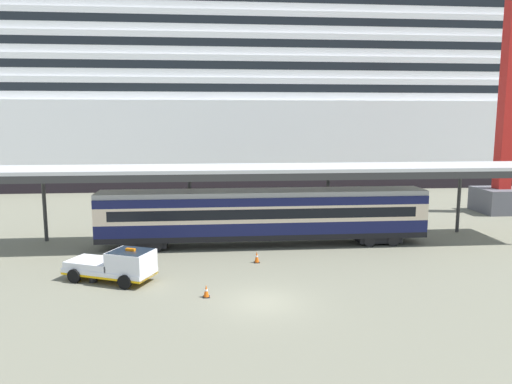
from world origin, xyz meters
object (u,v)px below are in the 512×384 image
cruise_ship (272,88)px  train_carriage (263,214)px  quay_bollard (93,273)px  traffic_cone_mid (206,291)px  traffic_cone_near (257,257)px  service_truck (117,265)px

cruise_ship → train_carriage: bearing=-97.9°
quay_bollard → cruise_ship: bearing=71.3°
cruise_ship → traffic_cone_mid: size_ratio=179.31×
traffic_cone_near → quay_bollard: 10.12m
cruise_ship → service_truck: size_ratio=21.71×
traffic_cone_mid → quay_bollard: (-6.47, 3.00, 0.18)m
train_carriage → traffic_cone_mid: size_ratio=35.37×
cruise_ship → traffic_cone_mid: 53.76m
quay_bollard → train_carriage: bearing=34.7°
service_truck → traffic_cone_mid: 5.98m
train_carriage → traffic_cone_near: bearing=-101.6°
traffic_cone_near → quay_bollard: quay_bollard is taller
cruise_ship → service_truck: bearing=-107.2°
train_carriage → quay_bollard: size_ratio=24.86×
service_truck → traffic_cone_near: (8.32, 2.92, -0.62)m
cruise_ship → traffic_cone_near: bearing=-98.3°
service_truck → quay_bollard: size_ratio=5.81×
cruise_ship → traffic_cone_near: 47.58m
cruise_ship → service_truck: (-14.88, -48.03, -13.03)m
service_truck → traffic_cone_mid: service_truck is taller
train_carriage → quay_bollard: (-10.58, -7.34, -1.80)m
cruise_ship → quay_bollard: size_ratio=126.04×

